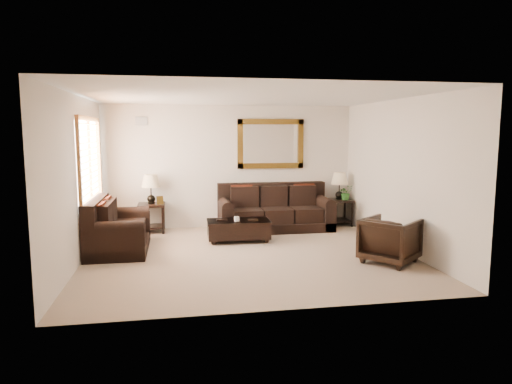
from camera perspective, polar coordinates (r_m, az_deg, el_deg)
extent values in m
cube|color=gray|center=(7.95, -0.95, -7.89)|extent=(5.50, 5.00, 0.01)
cube|color=white|center=(7.69, -0.99, 11.90)|extent=(5.50, 5.00, 0.01)
cube|color=beige|center=(10.17, -3.19, 3.20)|extent=(5.50, 0.01, 2.70)
cube|color=beige|center=(5.27, 3.32, -0.80)|extent=(5.50, 0.01, 2.70)
cube|color=beige|center=(7.76, -21.45, 1.36)|extent=(0.01, 5.00, 2.70)
cube|color=beige|center=(8.58, 17.50, 2.07)|extent=(0.01, 5.00, 2.70)
cube|color=white|center=(8.63, -20.25, 3.31)|extent=(0.01, 1.80, 1.50)
cube|color=brown|center=(8.61, -20.25, 8.57)|extent=(0.06, 1.96, 0.08)
cube|color=brown|center=(8.71, -19.78, -1.87)|extent=(0.06, 1.96, 0.08)
cube|color=brown|center=(7.70, -21.21, 2.82)|extent=(0.06, 0.08, 1.50)
cube|color=brown|center=(9.55, -19.05, 3.72)|extent=(0.06, 0.08, 1.50)
cube|color=brown|center=(8.62, -20.02, 3.32)|extent=(0.05, 0.05, 1.50)
cube|color=#482D0E|center=(10.26, 1.85, 6.04)|extent=(1.50, 0.06, 1.10)
cube|color=white|center=(10.28, 1.83, 6.04)|extent=(1.26, 0.01, 0.86)
cube|color=#999999|center=(10.08, -14.13, 8.63)|extent=(0.25, 0.02, 0.18)
cube|color=black|center=(9.96, 2.41, -4.16)|extent=(2.42, 1.04, 0.20)
cube|color=black|center=(10.24, 1.95, -0.18)|extent=(2.42, 0.24, 0.49)
cube|color=black|center=(9.78, -1.25, -2.90)|extent=(0.62, 0.86, 0.30)
cube|color=black|center=(9.90, 2.45, -2.78)|extent=(0.62, 0.86, 0.30)
cube|color=black|center=(10.05, 6.04, -2.65)|extent=(0.62, 0.86, 0.30)
cube|color=black|center=(9.75, -3.85, -3.27)|extent=(0.24, 1.04, 0.58)
cylinder|color=black|center=(9.70, -3.87, -1.58)|extent=(0.24, 1.02, 0.24)
cube|color=black|center=(10.21, 8.40, -2.84)|extent=(0.24, 1.04, 0.58)
cylinder|color=black|center=(10.17, 8.43, -1.23)|extent=(0.24, 1.02, 0.24)
cube|color=maroon|center=(9.92, -1.79, -0.46)|extent=(0.46, 0.20, 0.47)
cube|color=maroon|center=(10.22, 6.05, -0.27)|extent=(0.46, 0.20, 0.47)
cube|color=black|center=(8.59, -16.69, -6.39)|extent=(1.00, 1.68, 0.19)
cube|color=black|center=(8.52, -19.41, -2.39)|extent=(0.23, 1.68, 0.47)
cube|color=black|center=(8.24, -16.84, -5.29)|extent=(0.82, 0.59, 0.28)
cube|color=black|center=(8.83, -16.38, -4.43)|extent=(0.82, 0.59, 0.28)
cube|color=black|center=(7.85, -17.34, -6.34)|extent=(1.00, 0.23, 0.56)
cylinder|color=black|center=(7.79, -17.42, -4.35)|extent=(0.98, 0.23, 0.23)
cube|color=black|center=(9.25, -16.22, -4.22)|extent=(1.00, 0.23, 0.56)
cylinder|color=black|center=(9.20, -16.28, -2.52)|extent=(0.98, 0.23, 0.23)
cube|color=maroon|center=(8.15, -18.46, -2.83)|extent=(0.19, 0.44, 0.45)
cube|color=maroon|center=(8.84, -17.79, -2.01)|extent=(0.19, 0.44, 0.45)
cube|color=black|center=(9.88, -12.94, -1.58)|extent=(0.56, 0.56, 0.05)
cube|color=black|center=(9.97, -12.86, -4.20)|extent=(0.47, 0.47, 0.03)
cylinder|color=black|center=(9.72, -14.37, -3.60)|extent=(0.05, 0.05, 0.56)
cylinder|color=black|center=(9.69, -11.55, -3.55)|extent=(0.05, 0.05, 0.56)
cylinder|color=black|center=(10.19, -14.17, -3.09)|extent=(0.05, 0.05, 0.56)
cylinder|color=black|center=(10.16, -11.48, -3.04)|extent=(0.05, 0.05, 0.56)
sphere|color=black|center=(9.87, -12.96, -0.85)|extent=(0.17, 0.17, 0.17)
cylinder|color=black|center=(9.84, -12.99, 0.20)|extent=(0.02, 0.02, 0.37)
cone|color=#D1B88B|center=(9.82, -13.03, 1.38)|extent=(0.39, 0.39, 0.26)
cube|color=#482D0E|center=(9.76, -11.92, -1.00)|extent=(0.15, 0.10, 0.17)
cube|color=black|center=(10.53, 10.33, -1.03)|extent=(0.55, 0.55, 0.05)
cube|color=black|center=(10.60, 10.28, -3.45)|extent=(0.46, 0.46, 0.03)
cylinder|color=black|center=(10.28, 9.52, -2.90)|extent=(0.05, 0.05, 0.55)
cylinder|color=black|center=(10.45, 11.94, -2.80)|extent=(0.05, 0.05, 0.55)
cylinder|color=black|center=(10.72, 8.69, -2.46)|extent=(0.05, 0.05, 0.55)
cylinder|color=black|center=(10.87, 11.03, -2.37)|extent=(0.05, 0.05, 0.55)
sphere|color=black|center=(10.51, 10.35, -0.36)|extent=(0.17, 0.17, 0.17)
cylinder|color=black|center=(10.49, 10.37, 0.61)|extent=(0.02, 0.02, 0.36)
cone|color=#D1B88B|center=(10.47, 10.40, 1.69)|extent=(0.38, 0.38, 0.26)
sphere|color=black|center=(8.68, -5.29, -6.31)|extent=(0.11, 0.11, 0.11)
sphere|color=black|center=(8.81, 1.26, -6.07)|extent=(0.11, 0.11, 0.11)
sphere|color=black|center=(9.12, -5.53, -5.63)|extent=(0.11, 0.11, 0.11)
sphere|color=black|center=(9.25, 0.71, -5.41)|extent=(0.11, 0.11, 0.11)
cube|color=black|center=(8.91, -2.20, -4.61)|extent=(1.20, 0.67, 0.33)
cube|color=black|center=(8.88, -2.20, -3.67)|extent=(1.23, 0.68, 0.04)
cube|color=black|center=(8.88, -4.29, -3.47)|extent=(0.20, 0.14, 0.03)
cube|color=black|center=(8.87, -0.41, -3.48)|extent=(0.19, 0.13, 0.02)
cube|color=white|center=(8.77, -2.42, -3.38)|extent=(0.09, 0.07, 0.09)
imported|color=black|center=(7.73, 16.41, -5.53)|extent=(1.07, 1.08, 0.81)
imported|color=#276121|center=(10.46, 11.15, -0.25)|extent=(0.33, 0.36, 0.26)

